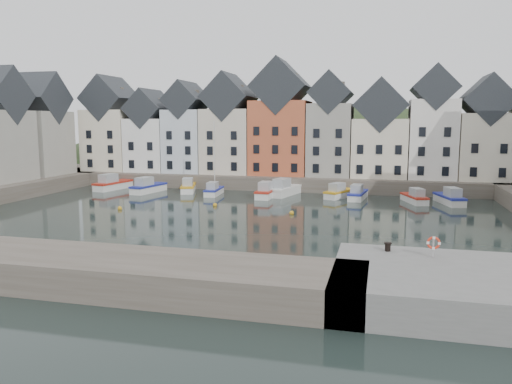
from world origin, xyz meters
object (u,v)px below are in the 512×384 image
(boat_a, at_px, (112,184))
(life_ring_post, at_px, (433,243))
(boat_d, at_px, (214,190))
(mooring_bollard, at_px, (388,246))

(boat_a, bearing_deg, life_ring_post, -30.19)
(boat_a, distance_m, boat_d, 16.80)
(mooring_bollard, bearing_deg, boat_d, 124.97)
(boat_a, relative_size, mooring_bollard, 12.85)
(life_ring_post, bearing_deg, boat_d, 127.26)
(boat_a, relative_size, life_ring_post, 5.54)
(boat_a, height_order, boat_d, boat_d)
(boat_a, xyz_separation_m, mooring_bollard, (39.92, -34.79, 1.52))
(boat_a, distance_m, life_ring_post, 55.57)
(life_ring_post, bearing_deg, boat_a, 140.09)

